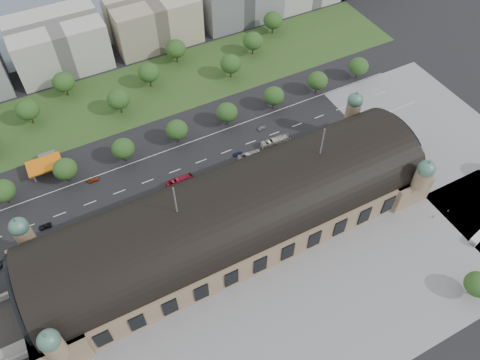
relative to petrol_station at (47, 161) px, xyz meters
name	(u,v)px	position (x,y,z in m)	size (l,w,h in m)	color
ground	(233,231)	(53.91, -65.28, -2.95)	(900.00, 900.00, 0.00)	black
station	(233,215)	(53.91, -65.28, 7.33)	(150.00, 48.40, 44.30)	#9F8363
plaza_south	(321,319)	(63.91, -109.28, -2.95)	(190.00, 48.00, 0.12)	gray
plaza_east	(441,141)	(156.91, -65.28, -2.95)	(56.00, 100.00, 0.12)	gray
road_slab	(148,181)	(33.91, -27.28, -2.95)	(260.00, 26.00, 0.10)	black
grass_belt	(117,99)	(38.91, 27.72, -2.95)	(300.00, 45.00, 0.10)	#315321
petrol_station	(47,161)	(0.00, 0.00, 0.00)	(14.00, 13.00, 5.05)	orange
office_3	(58,43)	(23.91, 67.72, 9.05)	(45.00, 32.00, 24.00)	beige
office_4	(153,18)	(73.91, 67.72, 9.05)	(45.00, 32.00, 24.00)	#C1B398
tree_row_2	(2,191)	(-18.09, -12.28, 4.48)	(9.60, 9.60, 11.52)	#2D2116
tree_row_3	(65,169)	(5.91, -12.28, 4.48)	(9.60, 9.60, 11.52)	#2D2116
tree_row_4	(123,149)	(29.91, -12.28, 4.48)	(9.60, 9.60, 11.52)	#2D2116
tree_row_5	(177,130)	(53.91, -12.28, 4.48)	(9.60, 9.60, 11.52)	#2D2116
tree_row_6	(227,112)	(77.91, -12.28, 4.48)	(9.60, 9.60, 11.52)	#2D2116
tree_row_7	(274,96)	(101.91, -12.28, 4.48)	(9.60, 9.60, 11.52)	#2D2116
tree_row_8	(318,81)	(125.91, -12.28, 4.48)	(9.60, 9.60, 11.52)	#2D2116
tree_row_9	(359,66)	(149.91, -12.28, 4.48)	(9.60, 9.60, 11.52)	#2D2116
tree_belt_4	(27,110)	(-0.09, 29.72, 5.10)	(10.40, 10.40, 12.48)	#2D2116
tree_belt_5	(63,82)	(18.91, 41.72, 5.10)	(10.40, 10.40, 12.48)	#2D2116
tree_belt_6	(118,99)	(37.91, 17.72, 5.10)	(10.40, 10.40, 12.48)	#2D2116
tree_belt_7	(149,73)	(56.91, 29.72, 5.10)	(10.40, 10.40, 12.48)	#2D2116
tree_belt_8	(176,49)	(75.91, 41.72, 5.10)	(10.40, 10.40, 12.48)	#2D2116
tree_belt_9	(231,64)	(94.91, 17.72, 5.10)	(10.40, 10.40, 12.48)	#2D2116
tree_belt_10	(253,41)	(113.91, 29.72, 5.10)	(10.40, 10.40, 12.48)	#2D2116
tree_belt_11	(273,20)	(132.91, 41.72, 5.10)	(10.40, 10.40, 12.48)	#2D2116
tree_plaza_s	(478,284)	(113.91, -125.28, 3.86)	(9.00, 9.00, 10.64)	#2D2116
traffic_car_2	(45,226)	(-8.20, -30.72, -2.30)	(2.15, 4.67, 1.30)	black
traffic_car_3	(94,180)	(14.60, -16.79, -2.24)	(1.98, 4.87, 1.41)	maroon
traffic_car_4	(238,154)	(73.41, -31.14, -2.28)	(1.59, 3.95, 1.35)	#191F46
traffic_car_5	(262,128)	(90.40, -22.20, -2.29)	(1.40, 4.01, 1.32)	#54565B
traffic_car_6	(342,126)	(123.25, -37.63, -2.21)	(2.45, 5.32, 1.48)	silver
parked_car_0	(0,265)	(-26.09, -40.28, -2.19)	(1.60, 4.59, 1.51)	black
parked_car_1	(24,266)	(-18.72, -44.28, -2.31)	(2.14, 4.63, 1.29)	maroon
parked_car_2	(74,236)	(0.35, -40.28, -2.26)	(1.93, 4.74, 1.37)	#1A254A
parked_car_3	(45,249)	(-10.45, -40.82, -2.15)	(1.88, 4.67, 1.59)	slate
parked_car_4	(91,239)	(5.52, -44.28, -2.15)	(1.69, 4.84, 1.60)	silver
parked_car_5	(99,236)	(8.58, -44.28, -2.16)	(2.60, 5.65, 1.57)	gray
parked_car_6	(112,230)	(13.64, -44.28, -2.19)	(2.12, 5.21, 1.51)	black
bus_west	(180,181)	(45.33, -34.58, -1.37)	(2.65, 11.31, 3.15)	#C31F3D
bus_mid	(250,155)	(77.41, -35.21, -1.43)	(2.56, 10.94, 3.05)	silver
bus_east	(276,142)	(90.85, -33.62, -1.05)	(3.19, 13.62, 3.79)	silver
van_south	(477,239)	(131.37, -110.48, -1.57)	(7.06, 4.06, 2.88)	silver
pedestrian_0	(433,217)	(124.41, -95.28, -2.12)	(0.81, 0.46, 1.66)	gray
pedestrian_2	(448,210)	(131.70, -95.70, -2.08)	(0.84, 0.49, 1.73)	gray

